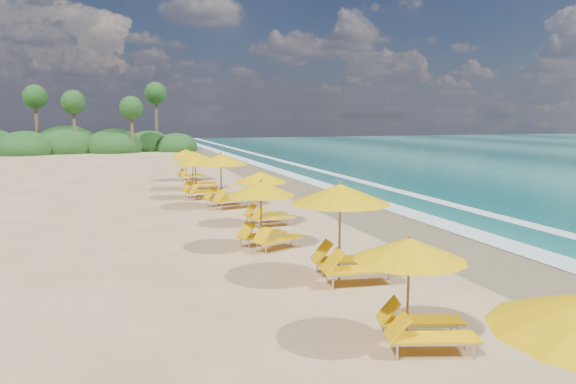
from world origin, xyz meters
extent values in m
plane|color=tan|center=(0.00, 0.00, 0.00)|extent=(160.00, 160.00, 0.00)
cube|color=olive|center=(4.00, 0.00, 0.01)|extent=(4.00, 160.00, 0.01)
cube|color=white|center=(5.50, 0.00, 0.03)|extent=(1.20, 160.00, 0.01)
cube|color=white|center=(8.50, 0.00, 0.02)|extent=(0.80, 160.00, 0.01)
cylinder|color=olive|center=(-1.51, -11.31, 0.97)|extent=(0.05, 0.05, 1.95)
cone|color=#F8BC05|center=(-1.51, -11.31, 1.78)|extent=(2.50, 2.50, 0.39)
sphere|color=olive|center=(-1.51, -11.31, 2.00)|extent=(0.07, 0.07, 0.07)
cylinder|color=olive|center=(-1.09, -7.37, 1.20)|extent=(0.06, 0.06, 2.40)
cone|color=#F8BC05|center=(-1.09, -7.37, 2.20)|extent=(2.75, 2.75, 0.48)
sphere|color=olive|center=(-1.09, -7.37, 2.47)|extent=(0.09, 0.09, 0.09)
cylinder|color=olive|center=(-2.09, -3.69, 1.04)|extent=(0.05, 0.05, 2.07)
cone|color=#F8BC05|center=(-2.09, -3.69, 1.90)|extent=(2.77, 2.77, 0.42)
sphere|color=olive|center=(-2.09, -3.69, 2.13)|extent=(0.07, 0.07, 0.07)
cylinder|color=olive|center=(-1.13, -0.12, 1.00)|extent=(0.05, 0.05, 2.01)
cone|color=#F8BC05|center=(-1.13, -0.12, 1.84)|extent=(2.27, 2.27, 0.40)
sphere|color=olive|center=(-1.13, -0.12, 2.06)|extent=(0.07, 0.07, 0.07)
cylinder|color=olive|center=(-1.77, 4.14, 1.20)|extent=(0.06, 0.06, 2.39)
cone|color=#F8BC05|center=(-1.77, 4.14, 2.19)|extent=(3.01, 3.01, 0.48)
sphere|color=olive|center=(-1.77, 4.14, 2.45)|extent=(0.09, 0.09, 0.09)
cylinder|color=olive|center=(-2.43, 7.21, 1.05)|extent=(0.05, 0.05, 2.09)
cone|color=#F8BC05|center=(-2.43, 7.21, 1.91)|extent=(2.60, 2.60, 0.42)
sphere|color=olive|center=(-2.43, 7.21, 2.15)|extent=(0.07, 0.07, 0.07)
cylinder|color=olive|center=(-2.10, 10.44, 1.06)|extent=(0.05, 0.05, 2.12)
cone|color=#F8BC05|center=(-2.10, 10.44, 1.94)|extent=(2.66, 2.66, 0.43)
sphere|color=olive|center=(-2.10, 10.44, 2.18)|extent=(0.08, 0.08, 0.08)
cylinder|color=olive|center=(-1.87, 14.91, 0.98)|extent=(0.05, 0.05, 1.96)
cone|color=#F8BC05|center=(-1.87, 14.91, 1.80)|extent=(2.36, 2.36, 0.39)
sphere|color=olive|center=(-1.87, 14.91, 2.02)|extent=(0.07, 0.07, 0.07)
ellipsoid|color=#163D14|center=(-6.00, 45.00, 0.62)|extent=(6.40, 6.40, 4.16)
ellipsoid|color=#163D14|center=(-11.00, 46.00, 0.70)|extent=(7.20, 7.20, 4.68)
ellipsoid|color=#163D14|center=(-15.00, 44.00, 0.58)|extent=(6.00, 6.00, 3.90)
ellipsoid|color=#163D14|center=(-2.00, 47.00, 0.55)|extent=(5.60, 5.60, 3.64)
ellipsoid|color=#163D14|center=(1.00, 45.00, 0.49)|extent=(5.00, 5.00, 3.25)
cylinder|color=brown|center=(-4.00, 43.00, 2.50)|extent=(0.36, 0.36, 5.00)
sphere|color=#163D14|center=(-4.00, 43.00, 5.00)|extent=(2.60, 2.60, 2.60)
cylinder|color=brown|center=(-10.00, 44.00, 2.80)|extent=(0.36, 0.36, 5.60)
sphere|color=#163D14|center=(-10.00, 44.00, 5.60)|extent=(2.60, 2.60, 2.60)
cylinder|color=brown|center=(-14.00, 46.00, 3.10)|extent=(0.36, 0.36, 6.20)
sphere|color=#163D14|center=(-14.00, 46.00, 6.20)|extent=(2.60, 2.60, 2.60)
cylinder|color=brown|center=(-1.00, 47.00, 3.40)|extent=(0.36, 0.36, 6.80)
sphere|color=#163D14|center=(-1.00, 47.00, 6.80)|extent=(2.60, 2.60, 2.60)
camera|label=1|loc=(-6.41, -19.32, 4.09)|focal=33.46mm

